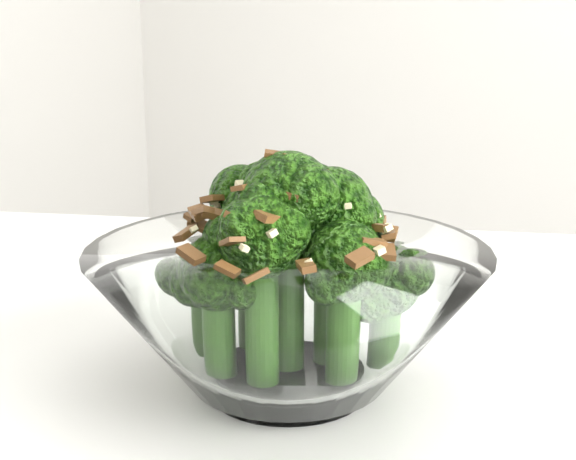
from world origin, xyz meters
The scene contains 1 object.
broccoli_dish centered at (0.12, -0.12, 0.80)m, with size 0.22×0.22×0.14m.
Camera 1 is at (0.35, -0.47, 0.95)m, focal length 50.00 mm.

